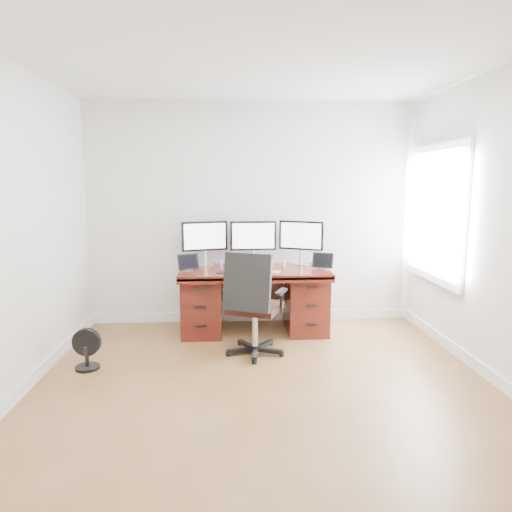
{
  "coord_description": "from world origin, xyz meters",
  "views": [
    {
      "loc": [
        -0.29,
        -3.35,
        1.73
      ],
      "look_at": [
        0.0,
        1.5,
        0.95
      ],
      "focal_mm": 32.0,
      "sensor_mm": 36.0,
      "label": 1
    }
  ],
  "objects": [
    {
      "name": "monitor_right",
      "position": [
        0.58,
        2.07,
        1.09
      ],
      "size": [
        0.51,
        0.28,
        0.53
      ],
      "rotation": [
        0.0,
        0.0,
        -0.46
      ],
      "color": "silver",
      "rests_on": "desk"
    },
    {
      "name": "figurine_blue",
      "position": [
        -0.12,
        1.95,
        0.8
      ],
      "size": [
        0.03,
        0.03,
        0.08
      ],
      "color": "#4E7FE4",
      "rests_on": "desk"
    },
    {
      "name": "figurine_pink",
      "position": [
        0.14,
        1.95,
        0.8
      ],
      "size": [
        0.03,
        0.03,
        0.08
      ],
      "color": "pink",
      "rests_on": "desk"
    },
    {
      "name": "floor_fan",
      "position": [
        -1.63,
        0.8,
        0.19
      ],
      "size": [
        0.27,
        0.23,
        0.39
      ],
      "rotation": [
        0.0,
        0.0,
        -0.07
      ],
      "color": "black",
      "rests_on": "ground"
    },
    {
      "name": "tablet_right",
      "position": [
        0.78,
        1.75,
        0.84
      ],
      "size": [
        0.25,
        0.16,
        0.19
      ],
      "rotation": [
        0.0,
        0.0,
        -0.42
      ],
      "color": "silver",
      "rests_on": "desk"
    },
    {
      "name": "ground",
      "position": [
        0.0,
        0.0,
        0.0
      ],
      "size": [
        4.5,
        4.5,
        0.0
      ],
      "primitive_type": "plane",
      "color": "brown",
      "rests_on": "ground"
    },
    {
      "name": "figurine_orange",
      "position": [
        0.36,
        1.95,
        0.8
      ],
      "size": [
        0.03,
        0.03,
        0.08
      ],
      "color": "#F4B44B",
      "rests_on": "desk"
    },
    {
      "name": "office_chair",
      "position": [
        -0.05,
        1.06,
        0.35
      ],
      "size": [
        0.74,
        0.74,
        1.07
      ],
      "rotation": [
        0.0,
        0.0,
        -0.39
      ],
      "color": "black",
      "rests_on": "ground"
    },
    {
      "name": "figurine_purple",
      "position": [
        -0.38,
        1.95,
        0.8
      ],
      "size": [
        0.03,
        0.03,
        0.08
      ],
      "color": "#A570D3",
      "rests_on": "desk"
    },
    {
      "name": "back_wall",
      "position": [
        0.0,
        2.25,
        1.35
      ],
      "size": [
        4.0,
        0.1,
        2.7
      ],
      "primitive_type": "cube",
      "color": "white",
      "rests_on": "ground"
    },
    {
      "name": "monitor_center",
      "position": [
        0.0,
        2.07,
        1.09
      ],
      "size": [
        0.55,
        0.15,
        0.53
      ],
      "rotation": [
        0.0,
        0.0,
        0.04
      ],
      "color": "silver",
      "rests_on": "desk"
    },
    {
      "name": "figurine_brown",
      "position": [
        -0.22,
        1.95,
        0.8
      ],
      "size": [
        0.03,
        0.03,
        0.08
      ],
      "color": "#9A5042",
      "rests_on": "desk"
    },
    {
      "name": "monitor_left",
      "position": [
        -0.58,
        2.07,
        1.09
      ],
      "size": [
        0.54,
        0.19,
        0.53
      ],
      "rotation": [
        0.0,
        0.0,
        0.28
      ],
      "color": "silver",
      "rests_on": "desk"
    },
    {
      "name": "trackpad",
      "position": [
        0.21,
        1.59,
        0.76
      ],
      "size": [
        0.17,
        0.17,
        0.01
      ],
      "primitive_type": "cube",
      "rotation": [
        0.0,
        0.0,
        -0.42
      ],
      "color": "silver",
      "rests_on": "desk"
    },
    {
      "name": "keyboard",
      "position": [
        -0.02,
        1.66,
        0.76
      ],
      "size": [
        0.26,
        0.13,
        0.01
      ],
      "primitive_type": "cube",
      "rotation": [
        0.0,
        0.0,
        -0.11
      ],
      "color": "white",
      "rests_on": "desk"
    },
    {
      "name": "phone",
      "position": [
        0.04,
        1.74,
        0.76
      ],
      "size": [
        0.13,
        0.07,
        0.01
      ],
      "primitive_type": "cube",
      "rotation": [
        0.0,
        0.0,
        -0.05
      ],
      "color": "black",
      "rests_on": "desk"
    },
    {
      "name": "figurine_yellow",
      "position": [
        0.22,
        1.95,
        0.8
      ],
      "size": [
        0.03,
        0.03,
        0.08
      ],
      "color": "#D9CA55",
      "rests_on": "desk"
    },
    {
      "name": "desk",
      "position": [
        0.0,
        1.83,
        0.4
      ],
      "size": [
        1.7,
        0.8,
        0.75
      ],
      "color": "#44130D",
      "rests_on": "ground"
    },
    {
      "name": "drawing_tablet",
      "position": [
        -0.31,
        1.61,
        0.76
      ],
      "size": [
        0.25,
        0.19,
        0.01
      ],
      "primitive_type": "cube",
      "rotation": [
        0.0,
        0.0,
        -0.24
      ],
      "color": "black",
      "rests_on": "desk"
    },
    {
      "name": "tablet_left",
      "position": [
        -0.75,
        1.75,
        0.84
      ],
      "size": [
        0.25,
        0.15,
        0.19
      ],
      "rotation": [
        0.0,
        0.0,
        0.38
      ],
      "color": "silver",
      "rests_on": "desk"
    }
  ]
}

